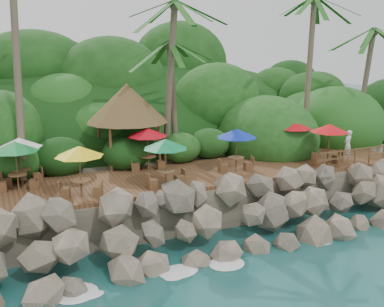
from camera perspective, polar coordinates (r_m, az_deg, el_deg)
name	(u,v)px	position (r m, az deg, el deg)	size (l,w,h in m)	color
ground	(249,260)	(20.23, 7.22, -13.08)	(140.00, 140.00, 0.00)	#19514F
land_base	(136,156)	(33.74, -7.03, -0.29)	(32.00, 25.20, 2.10)	gray
jungle_hill	(111,149)	(41.01, -10.14, 0.56)	(44.80, 28.00, 15.40)	#143811
seawall	(227,219)	(21.34, 4.48, -8.18)	(29.00, 4.00, 2.30)	gray
terrace	(192,175)	(24.38, 0.00, -2.74)	(26.00, 5.00, 0.20)	brown
jungle_foliage	(141,173)	(33.08, -6.45, -2.43)	(44.00, 16.00, 12.00)	#143811
foam_line	(246,256)	(20.45, 6.77, -12.67)	(25.20, 0.80, 0.06)	white
palapa	(127,103)	(26.26, -8.16, 6.29)	(4.72, 4.72, 4.60)	brown
dining_clusters	(184,138)	(23.73, -1.03, 1.94)	(18.77, 5.38, 2.37)	brown
railing	(370,153)	(28.15, 21.41, 0.00)	(7.20, 0.10, 1.00)	brown
waiter	(348,145)	(28.77, 18.97, 1.05)	(0.65, 0.42, 1.77)	silver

